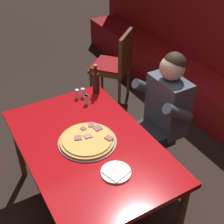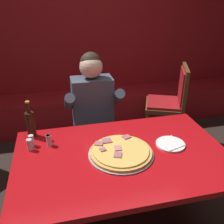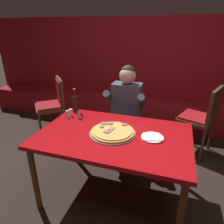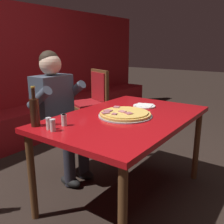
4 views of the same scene
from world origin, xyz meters
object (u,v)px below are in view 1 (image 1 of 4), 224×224
object	(u,v)px
main_dining_table	(89,150)
plate_white_paper	(116,172)
beer_bottle	(96,82)
diner_seated_blue_shirt	(159,115)
pizza	(87,140)
shaker_parmesan	(86,100)
shaker_black_pepper	(77,94)
dining_chair_near_right	(116,62)
shaker_oregano	(83,93)
shaker_red_pepper_flakes	(87,100)

from	to	relation	value
main_dining_table	plate_white_paper	world-z (taller)	plate_white_paper
beer_bottle	plate_white_paper	bearing A→B (deg)	-20.10
main_dining_table	diner_seated_blue_shirt	size ratio (longest dim) A/B	1.14
plate_white_paper	pizza	bearing A→B (deg)	-175.68
shaker_parmesan	shaker_black_pepper	bearing A→B (deg)	-168.54
beer_bottle	shaker_black_pepper	size ratio (longest dim) A/B	3.40
plate_white_paper	dining_chair_near_right	distance (m)	2.05
main_dining_table	shaker_oregano	size ratio (longest dim) A/B	16.97
shaker_red_pepper_flakes	shaker_oregano	bearing A→B (deg)	169.46
pizza	beer_bottle	bearing A→B (deg)	147.13
plate_white_paper	shaker_black_pepper	world-z (taller)	shaker_black_pepper
main_dining_table	shaker_black_pepper	bearing A→B (deg)	162.39
shaker_oregano	shaker_parmesan	distance (m)	0.13
shaker_oregano	shaker_black_pepper	world-z (taller)	same
shaker_oregano	shaker_red_pepper_flakes	world-z (taller)	same
pizza	plate_white_paper	size ratio (longest dim) A/B	2.13
shaker_oregano	diner_seated_blue_shirt	world-z (taller)	diner_seated_blue_shirt
shaker_parmesan	dining_chair_near_right	xyz separation A→B (m)	(-0.90, 0.84, -0.23)
main_dining_table	dining_chair_near_right	xyz separation A→B (m)	(-1.39, 1.06, -0.12)
plate_white_paper	shaker_parmesan	world-z (taller)	shaker_parmesan
plate_white_paper	shaker_parmesan	distance (m)	0.88
shaker_oregano	beer_bottle	bearing A→B (deg)	91.61
shaker_red_pepper_flakes	main_dining_table	bearing A→B (deg)	-24.92
shaker_red_pepper_flakes	diner_seated_blue_shirt	xyz separation A→B (m)	(0.41, 0.50, -0.08)
pizza	shaker_parmesan	size ratio (longest dim) A/B	5.20
shaker_oregano	shaker_red_pepper_flakes	size ratio (longest dim) A/B	1.00
main_dining_table	shaker_red_pepper_flakes	size ratio (longest dim) A/B	16.97
beer_bottle	shaker_parmesan	xyz separation A→B (m)	(0.13, -0.16, -0.07)
plate_white_paper	dining_chair_near_right	xyz separation A→B (m)	(-1.76, 1.03, -0.20)
shaker_oregano	shaker_parmesan	bearing A→B (deg)	-11.86
plate_white_paper	diner_seated_blue_shirt	xyz separation A→B (m)	(-0.44, 0.70, -0.05)
plate_white_paper	beer_bottle	world-z (taller)	beer_bottle
shaker_red_pepper_flakes	pizza	bearing A→B (deg)	-25.49
dining_chair_near_right	main_dining_table	bearing A→B (deg)	-37.40
shaker_parmesan	shaker_red_pepper_flakes	bearing A→B (deg)	111.92
pizza	shaker_red_pepper_flakes	bearing A→B (deg)	154.51
plate_white_paper	shaker_parmesan	xyz separation A→B (m)	(-0.85, 0.19, 0.03)
beer_bottle	shaker_oregano	world-z (taller)	beer_bottle
shaker_oregano	pizza	bearing A→B (deg)	-22.66
diner_seated_blue_shirt	dining_chair_near_right	xyz separation A→B (m)	(-1.32, 0.33, -0.15)
shaker_oregano	main_dining_table	bearing A→B (deg)	-22.25
pizza	plate_white_paper	world-z (taller)	pizza
shaker_parmesan	shaker_oregano	bearing A→B (deg)	168.14
shaker_oregano	shaker_black_pepper	size ratio (longest dim) A/B	1.00
shaker_red_pepper_flakes	diner_seated_blue_shirt	bearing A→B (deg)	50.81
beer_bottle	shaker_parmesan	world-z (taller)	beer_bottle
dining_chair_near_right	shaker_parmesan	bearing A→B (deg)	-42.88
shaker_red_pepper_flakes	shaker_black_pepper	distance (m)	0.13
shaker_black_pepper	beer_bottle	bearing A→B (deg)	88.27
pizza	plate_white_paper	bearing A→B (deg)	4.32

